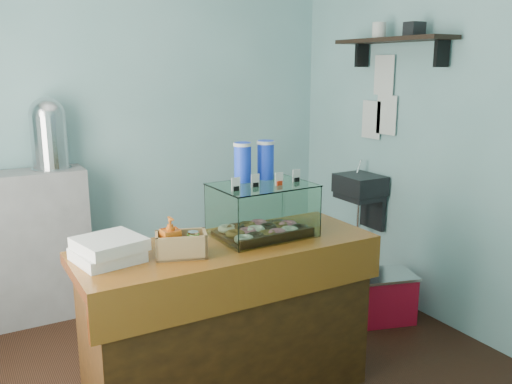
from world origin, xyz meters
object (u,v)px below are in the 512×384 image
red_cooler (384,296)px  display_case (260,206)px  counter (229,320)px  coffee_urn (48,132)px

red_cooler → display_case: bearing=-153.0°
counter → coffee_urn: (-0.61, 1.59, 0.91)m
coffee_urn → red_cooler: coffee_urn is taller
coffee_urn → red_cooler: bearing=-33.0°
counter → red_cooler: (1.41, 0.28, -0.28)m
coffee_urn → display_case: bearing=-61.0°
display_case → coffee_urn: size_ratio=1.06×
red_cooler → coffee_urn: bearing=163.7°
counter → coffee_urn: bearing=111.0°
counter → display_case: bearing=16.0°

